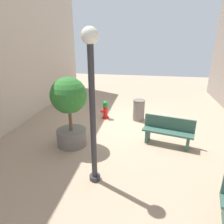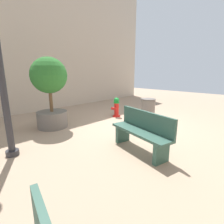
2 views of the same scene
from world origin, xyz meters
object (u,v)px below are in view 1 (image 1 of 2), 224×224
Objects in this scene: fire_hydrant at (105,110)px; planter_tree at (69,107)px; bench_near at (168,131)px; trash_bin at (139,110)px; street_lamp at (92,94)px.

planter_tree reaches higher than fire_hydrant.
trash_bin is (1.09, -1.99, -0.04)m from bench_near.
planter_tree is at bearing 10.75° from bench_near.
street_lamp is (1.98, 2.24, 1.80)m from bench_near.
planter_tree is 3.48m from trash_bin.
fire_hydrant is 2.79m from planter_tree.
fire_hydrant is at bearing 2.17° from trash_bin.
planter_tree reaches higher than bench_near.
street_lamp is (-0.60, 4.18, 1.89)m from fire_hydrant.
fire_hydrant is at bearing -81.87° from street_lamp.
planter_tree is (3.21, 0.61, 0.87)m from bench_near.
trash_bin is (-0.89, -4.23, -1.84)m from street_lamp.
fire_hydrant is 0.89× the size of trash_bin.
street_lamp is at bearing 78.11° from trash_bin.
street_lamp is 4.70m from trash_bin.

